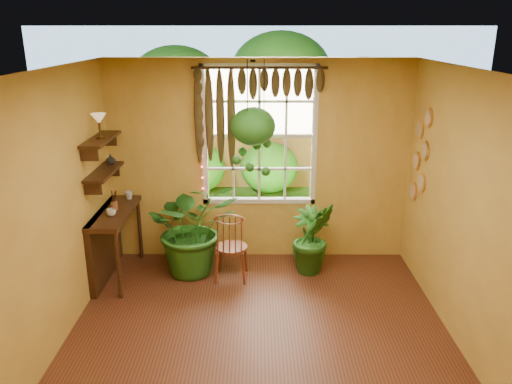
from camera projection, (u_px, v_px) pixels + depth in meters
floor at (259, 353)px, 4.92m from camera, size 4.50×4.50×0.00m
ceiling at (260, 73)px, 4.08m from camera, size 4.50×4.50×0.00m
wall_back at (259, 162)px, 6.64m from camera, size 4.00×0.00×4.00m
wall_left at (39, 225)px, 4.51m from camera, size 0.00×4.50×4.50m
wall_right at (481, 226)px, 4.49m from camera, size 0.00×4.50×4.50m
window at (259, 136)px, 6.56m from camera, size 1.52×0.10×1.86m
valance_vine at (253, 93)px, 6.26m from camera, size 1.70×0.12×1.10m
string_lights at (201, 133)px, 6.46m from camera, size 0.03×0.03×1.54m
wall_plates at (420, 156)px, 6.13m from camera, size 0.04×0.32×1.10m
counter_ledge at (108, 236)px, 6.28m from camera, size 0.40×1.20×0.90m
shelf_lower at (104, 172)px, 6.01m from camera, size 0.25×0.90×0.04m
shelf_upper at (101, 139)px, 5.89m from camera, size 0.25×0.90×0.04m
backyard at (270, 112)px, 11.05m from camera, size 14.00×10.00×12.00m
windsor_chair at (231, 256)px, 6.29m from camera, size 0.42×0.45×1.07m
potted_plant_left at (193, 227)px, 6.37m from camera, size 1.39×1.29×1.26m
potted_plant_mid at (314, 238)px, 6.42m from camera, size 0.63×0.56×0.96m
potted_plant_right at (310, 239)px, 6.53m from camera, size 0.55×0.55×0.84m
hanging_basket at (253, 130)px, 6.17m from camera, size 0.56×0.56×1.43m
cup_a at (111, 212)px, 5.98m from camera, size 0.13×0.13×0.09m
cup_b at (129, 195)px, 6.57m from camera, size 0.14×0.14×0.10m
brush_jar at (114, 200)px, 6.16m from camera, size 0.09×0.09×0.31m
shelf_vase at (111, 159)px, 6.25m from camera, size 0.15×0.15×0.13m
tiffany_lamp at (99, 120)px, 5.76m from camera, size 0.18×0.18×0.29m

